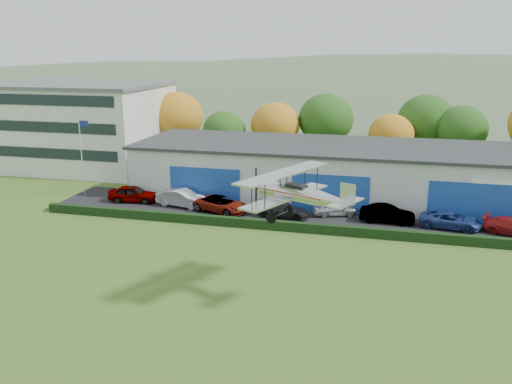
% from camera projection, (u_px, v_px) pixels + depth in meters
% --- Properties ---
extents(ground, '(300.00, 300.00, 0.00)m').
position_uv_depth(ground, '(194.00, 319.00, 30.86)').
color(ground, '#3F621F').
rests_on(ground, ground).
extents(apron, '(48.00, 9.00, 0.05)m').
position_uv_depth(apron, '(306.00, 214.00, 49.82)').
color(apron, black).
rests_on(apron, ground).
extents(hedge, '(46.00, 0.60, 0.80)m').
position_uv_depth(hedge, '(297.00, 227.00, 45.23)').
color(hedge, black).
rests_on(hedge, ground).
extents(hangar, '(40.60, 12.60, 5.30)m').
position_uv_depth(hangar, '(337.00, 171.00, 55.20)').
color(hangar, '#B2B7BC').
rests_on(hangar, ground).
extents(office_block, '(20.60, 15.60, 10.40)m').
position_uv_depth(office_block, '(80.00, 125.00, 68.89)').
color(office_block, silver).
rests_on(office_block, ground).
extents(flagpole, '(1.05, 0.10, 8.00)m').
position_uv_depth(flagpole, '(82.00, 150.00, 54.91)').
color(flagpole, silver).
rests_on(flagpole, ground).
extents(tree_belt, '(75.70, 13.22, 10.12)m').
position_uv_depth(tree_belt, '(315.00, 123.00, 67.26)').
color(tree_belt, '#3D2614').
rests_on(tree_belt, ground).
extents(distant_hills, '(430.00, 196.00, 56.00)m').
position_uv_depth(distant_hills, '(343.00, 140.00, 166.41)').
color(distant_hills, '#4C6642').
rests_on(distant_hills, ground).
extents(car_0, '(4.91, 2.41, 1.61)m').
position_uv_depth(car_0, '(133.00, 194.00, 53.58)').
color(car_0, gray).
rests_on(car_0, apron).
extents(car_1, '(5.26, 2.68, 1.65)m').
position_uv_depth(car_1, '(182.00, 198.00, 52.01)').
color(car_1, silver).
rests_on(car_1, apron).
extents(car_2, '(5.79, 4.01, 1.47)m').
position_uv_depth(car_2, '(221.00, 204.00, 50.29)').
color(car_2, gray).
rests_on(car_2, apron).
extents(car_3, '(4.77, 2.21, 1.35)m').
position_uv_depth(car_3, '(283.00, 210.00, 48.86)').
color(car_3, black).
rests_on(car_3, apron).
extents(car_4, '(4.25, 2.79, 1.35)m').
position_uv_depth(car_4, '(334.00, 208.00, 49.29)').
color(car_4, silver).
rests_on(car_4, apron).
extents(car_5, '(4.74, 1.87, 1.53)m').
position_uv_depth(car_5, '(387.00, 214.00, 47.30)').
color(car_5, gray).
rests_on(car_5, apron).
extents(car_6, '(5.23, 2.98, 1.38)m').
position_uv_depth(car_6, '(450.00, 220.00, 45.88)').
color(car_6, navy).
rests_on(car_6, apron).
extents(biplane, '(7.03, 7.66, 2.94)m').
position_uv_depth(biplane, '(297.00, 192.00, 31.91)').
color(biplane, silver).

